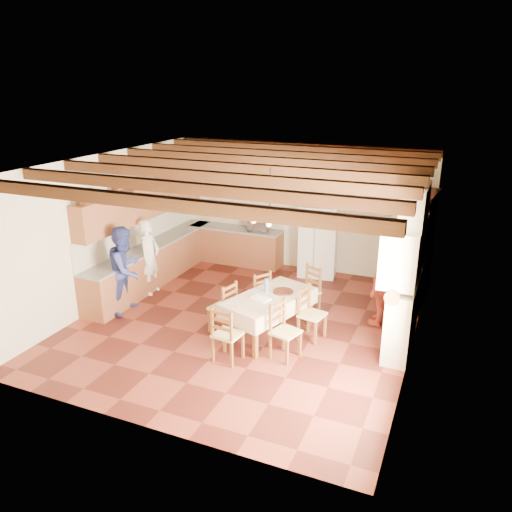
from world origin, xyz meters
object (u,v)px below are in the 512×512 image
(refrigerator, at_px, (319,240))
(chair_right_near, at_px, (286,331))
(chair_end_far, at_px, (307,291))
(microwave, at_px, (258,225))
(chair_end_near, at_px, (228,333))
(hutch, at_px, (415,249))
(chair_left_near, at_px, (222,307))
(dining_table, at_px, (269,300))
(person_woman_blue, at_px, (126,270))
(person_man, at_px, (149,257))
(chair_left_far, at_px, (257,293))
(person_woman_red, at_px, (382,287))
(chair_right_far, at_px, (312,314))

(refrigerator, distance_m, chair_right_near, 3.87)
(chair_end_far, distance_m, microwave, 2.91)
(chair_right_near, distance_m, chair_end_near, 0.94)
(hutch, bearing_deg, chair_left_near, -132.49)
(dining_table, bearing_deg, chair_right_near, -49.68)
(person_woman_blue, bearing_deg, chair_right_near, -104.04)
(chair_left_near, xyz_separation_m, person_man, (-2.20, 0.97, 0.33))
(chair_left_far, bearing_deg, dining_table, 70.56)
(chair_left_far, xyz_separation_m, person_man, (-2.54, 0.19, 0.33))
(chair_end_near, bearing_deg, person_woman_red, -124.85)
(chair_end_far, xyz_separation_m, microwave, (-1.90, 2.13, 0.56))
(person_woman_red, bearing_deg, chair_right_near, -17.76)
(chair_right_far, distance_m, chair_end_near, 1.60)
(person_man, bearing_deg, chair_right_far, -106.95)
(dining_table, height_order, person_woman_blue, person_woman_blue)
(dining_table, bearing_deg, hutch, 48.10)
(person_woman_red, bearing_deg, dining_table, -39.76)
(person_man, bearing_deg, microwave, -38.97)
(refrigerator, distance_m, hutch, 2.35)
(dining_table, distance_m, person_man, 3.12)
(dining_table, bearing_deg, chair_end_far, 70.97)
(dining_table, xyz_separation_m, chair_end_near, (-0.29, -1.07, -0.19))
(chair_left_near, height_order, chair_end_far, same)
(chair_left_near, relative_size, person_woman_red, 0.66)
(person_man, bearing_deg, person_woman_red, -92.31)
(chair_end_near, xyz_separation_m, microwave, (-1.24, 4.26, 0.56))
(chair_end_near, distance_m, person_man, 3.30)
(chair_left_near, height_order, chair_end_near, same)
(chair_right_far, relative_size, person_man, 0.59)
(person_woman_blue, bearing_deg, person_woman_red, -79.87)
(microwave, bearing_deg, hutch, -25.89)
(person_woman_red, xyz_separation_m, microwave, (-3.29, 1.98, 0.31))
(refrigerator, height_order, person_man, refrigerator)
(chair_right_near, xyz_separation_m, microwave, (-2.08, 3.83, 0.56))
(person_man, distance_m, person_woman_red, 4.79)
(refrigerator, height_order, microwave, refrigerator)
(refrigerator, bearing_deg, chair_end_near, -101.52)
(chair_right_far, xyz_separation_m, person_man, (-3.77, 0.63, 0.33))
(chair_left_near, height_order, person_woman_red, person_woman_red)
(person_woman_red, bearing_deg, chair_right_far, -27.69)
(chair_right_near, height_order, chair_end_far, same)
(hutch, bearing_deg, person_woman_red, -102.80)
(dining_table, xyz_separation_m, chair_left_near, (-0.82, -0.20, -0.19))
(chair_end_near, relative_size, chair_end_far, 1.00)
(hutch, height_order, chair_right_near, hutch)
(refrigerator, relative_size, chair_right_near, 1.74)
(chair_right_far, bearing_deg, refrigerator, 26.06)
(chair_left_near, xyz_separation_m, chair_right_near, (1.36, -0.44, 0.00))
(person_woman_red, bearing_deg, chair_end_near, -26.38)
(chair_end_far, distance_m, person_woman_blue, 3.53)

